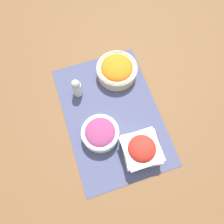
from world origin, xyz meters
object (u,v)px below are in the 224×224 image
(onion_bowl, at_px, (100,133))
(tomato_bowl, at_px, (141,150))
(carrot_bowl, at_px, (117,69))
(pepper_shaker, at_px, (77,88))

(onion_bowl, height_order, tomato_bowl, tomato_bowl)
(onion_bowl, bearing_deg, carrot_bowl, -31.48)
(carrot_bowl, height_order, pepper_shaker, pepper_shaker)
(tomato_bowl, bearing_deg, carrot_bowl, -4.31)
(tomato_bowl, xyz_separation_m, pepper_shaker, (0.32, 0.16, 0.00))
(onion_bowl, height_order, carrot_bowl, carrot_bowl)
(carrot_bowl, relative_size, pepper_shaker, 1.76)
(onion_bowl, bearing_deg, tomato_bowl, -131.74)
(onion_bowl, bearing_deg, pepper_shaker, 9.59)
(tomato_bowl, bearing_deg, onion_bowl, 48.26)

